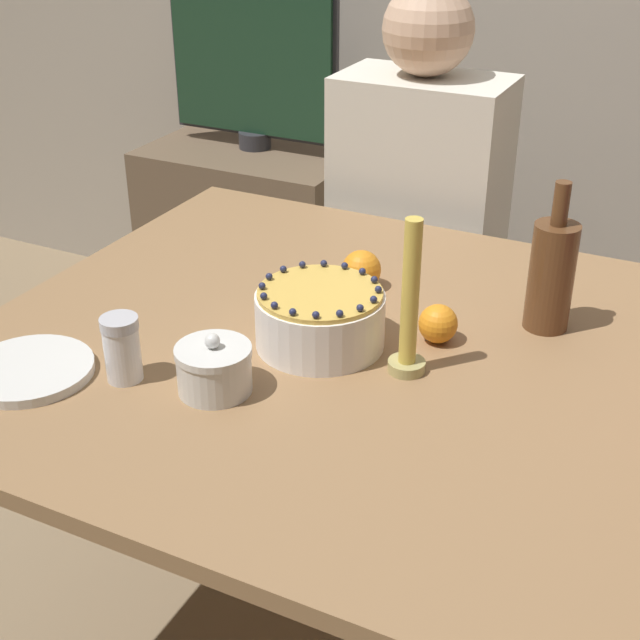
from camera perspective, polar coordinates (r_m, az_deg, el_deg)
dining_table at (r=1.56m, az=2.41°, el=-5.06°), size 1.30×1.12×0.75m
cake at (r=1.49m, az=0.00°, el=0.14°), size 0.22×0.22×0.11m
sugar_bowl at (r=1.38m, az=-6.79°, el=-3.11°), size 0.12×0.12×0.10m
sugar_shaker at (r=1.42m, az=-12.56°, el=-1.78°), size 0.06×0.06×0.11m
plate_stack at (r=1.50m, az=-18.14°, el=-3.06°), size 0.21×0.21×0.02m
candle at (r=1.39m, az=5.74°, el=0.47°), size 0.06×0.06×0.26m
bottle at (r=1.57m, az=14.60°, el=2.88°), size 0.08×0.08×0.27m
orange_fruit_0 at (r=1.52m, az=7.56°, el=-0.23°), size 0.07×0.07×0.07m
orange_fruit_1 at (r=1.69m, az=2.66°, el=3.24°), size 0.07×0.07×0.07m
person_man_blue_shirt at (r=2.29m, az=6.09°, el=3.24°), size 0.40×0.34×1.24m
side_cabinet at (r=2.94m, az=-3.95°, el=4.73°), size 0.65×0.47×0.67m
tv_monitor at (r=2.76m, az=-4.33°, el=16.06°), size 0.56×0.10×0.50m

